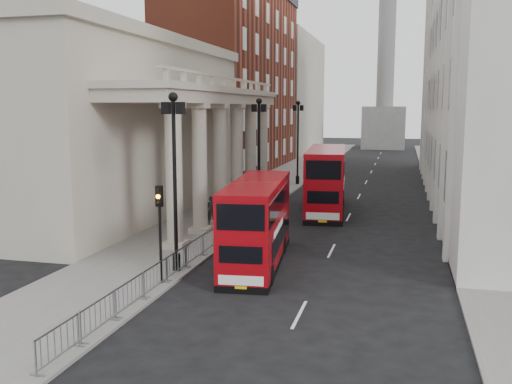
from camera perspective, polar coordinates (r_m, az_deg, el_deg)
ground at (r=23.79m, az=-10.28°, el=-10.68°), size 260.00×260.00×0.00m
sidewalk_west at (r=52.48m, az=0.41°, el=0.01°), size 6.00×140.00×0.12m
sidewalk_east at (r=51.11m, az=18.67°, el=-0.67°), size 3.00×140.00×0.12m
kerb at (r=51.85m, az=3.58°, el=-0.10°), size 0.20×140.00×0.14m
portico_building at (r=43.33m, az=-13.24°, el=5.90°), size 9.00×28.00×12.00m
brick_building at (r=71.33m, az=-1.97°, el=11.03°), size 9.00×32.00×22.00m
west_building_far at (r=102.38m, az=3.15°, el=9.66°), size 9.00×30.00×20.00m
east_building at (r=52.99m, az=21.92°, el=12.98°), size 8.00×55.00×25.00m
monument_column at (r=112.74m, az=12.86°, el=12.40°), size 8.00×8.00×54.20m
lamp_post_south at (r=26.55m, az=-8.14°, el=2.24°), size 1.05×0.44×8.32m
lamp_post_mid at (r=41.73m, az=0.30°, el=4.54°), size 1.05×0.44×8.32m
lamp_post_north at (r=57.35m, az=4.21°, el=5.57°), size 1.05×0.44×8.32m
traffic_light at (r=24.94m, az=-9.62°, el=-2.38°), size 0.28×0.33×4.30m
crowd_barriers at (r=25.66m, az=-8.95°, el=-7.66°), size 0.50×18.75×1.10m
bus_near at (r=28.26m, az=0.15°, el=-2.91°), size 3.31×9.85×4.17m
bus_far at (r=42.85m, az=7.04°, el=1.31°), size 3.65×11.19×4.75m
pedestrian_a at (r=37.33m, az=-4.45°, el=-1.87°), size 0.82×0.68×1.92m
pedestrian_b at (r=43.11m, az=-5.90°, el=-0.76°), size 0.94×0.89×1.54m
pedestrian_c at (r=43.86m, az=-0.55°, el=-0.47°), size 0.92×0.71×1.68m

